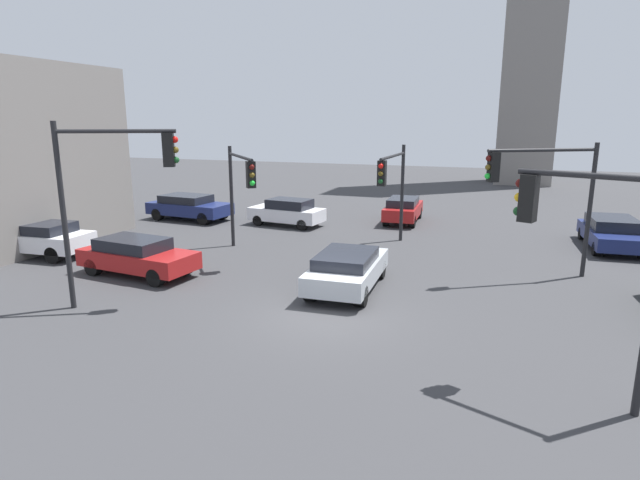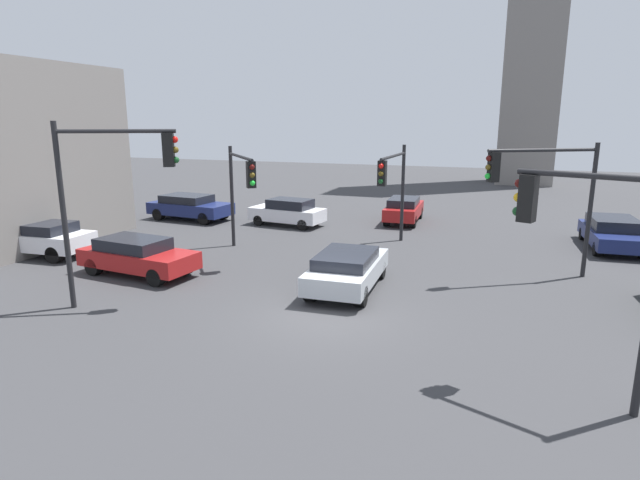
{
  "view_description": "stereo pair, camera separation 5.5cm",
  "coord_description": "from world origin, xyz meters",
  "px_view_note": "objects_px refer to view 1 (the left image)",
  "views": [
    {
      "loc": [
        4.77,
        -13.8,
        5.7
      ],
      "look_at": [
        -1.27,
        2.88,
        1.58
      ],
      "focal_mm": 29.23,
      "sensor_mm": 36.0,
      "label": 1
    },
    {
      "loc": [
        4.82,
        -13.78,
        5.7
      ],
      "look_at": [
        -1.27,
        2.88,
        1.58
      ],
      "focal_mm": 29.23,
      "sensor_mm": 36.0,
      "label": 2
    }
  ],
  "objects_px": {
    "traffic_light_2": "(585,236)",
    "car_0": "(612,232)",
    "traffic_light_0": "(241,180)",
    "car_6": "(38,238)",
    "car_7": "(287,212)",
    "car_3": "(189,207)",
    "traffic_light_3": "(393,178)",
    "traffic_light_4": "(114,178)",
    "car_4": "(137,256)",
    "car_2": "(403,209)",
    "car_5": "(347,269)",
    "traffic_light_1": "(543,182)"
  },
  "relations": [
    {
      "from": "car_0",
      "to": "car_4",
      "type": "bearing_deg",
      "value": -61.87
    },
    {
      "from": "traffic_light_4",
      "to": "car_5",
      "type": "bearing_deg",
      "value": 4.73
    },
    {
      "from": "traffic_light_0",
      "to": "traffic_light_3",
      "type": "relative_size",
      "value": 1.0
    },
    {
      "from": "traffic_light_0",
      "to": "car_6",
      "type": "xyz_separation_m",
      "value": [
        -8.29,
        -2.81,
        -2.46
      ]
    },
    {
      "from": "car_2",
      "to": "traffic_light_1",
      "type": "bearing_deg",
      "value": -146.89
    },
    {
      "from": "car_0",
      "to": "car_3",
      "type": "height_order",
      "value": "car_3"
    },
    {
      "from": "car_7",
      "to": "traffic_light_0",
      "type": "bearing_deg",
      "value": 103.79
    },
    {
      "from": "traffic_light_3",
      "to": "car_2",
      "type": "xyz_separation_m",
      "value": [
        -0.76,
        6.73,
        -2.47
      ]
    },
    {
      "from": "traffic_light_2",
      "to": "traffic_light_4",
      "type": "relative_size",
      "value": 0.85
    },
    {
      "from": "traffic_light_3",
      "to": "car_0",
      "type": "height_order",
      "value": "traffic_light_3"
    },
    {
      "from": "car_3",
      "to": "car_7",
      "type": "height_order",
      "value": "car_7"
    },
    {
      "from": "traffic_light_2",
      "to": "car_3",
      "type": "relative_size",
      "value": 0.98
    },
    {
      "from": "traffic_light_3",
      "to": "car_4",
      "type": "height_order",
      "value": "traffic_light_3"
    },
    {
      "from": "car_2",
      "to": "car_6",
      "type": "bearing_deg",
      "value": 131.3
    },
    {
      "from": "car_0",
      "to": "traffic_light_3",
      "type": "bearing_deg",
      "value": -70.88
    },
    {
      "from": "traffic_light_1",
      "to": "car_6",
      "type": "xyz_separation_m",
      "value": [
        -19.79,
        -3.54,
        -2.77
      ]
    },
    {
      "from": "traffic_light_3",
      "to": "car_4",
      "type": "relative_size",
      "value": 0.98
    },
    {
      "from": "traffic_light_1",
      "to": "traffic_light_4",
      "type": "distance_m",
      "value": 14.19
    },
    {
      "from": "car_6",
      "to": "car_0",
      "type": "bearing_deg",
      "value": -160.86
    },
    {
      "from": "car_5",
      "to": "car_2",
      "type": "bearing_deg",
      "value": -0.17
    },
    {
      "from": "traffic_light_3",
      "to": "car_5",
      "type": "bearing_deg",
      "value": -1.76
    },
    {
      "from": "car_2",
      "to": "traffic_light_0",
      "type": "bearing_deg",
      "value": 151.04
    },
    {
      "from": "traffic_light_1",
      "to": "traffic_light_2",
      "type": "relative_size",
      "value": 1.02
    },
    {
      "from": "car_7",
      "to": "car_0",
      "type": "bearing_deg",
      "value": -172.71
    },
    {
      "from": "traffic_light_4",
      "to": "car_4",
      "type": "xyz_separation_m",
      "value": [
        -1.76,
        2.85,
        -3.25
      ]
    },
    {
      "from": "car_2",
      "to": "car_4",
      "type": "bearing_deg",
      "value": 149.0
    },
    {
      "from": "traffic_light_2",
      "to": "car_0",
      "type": "distance_m",
      "value": 15.35
    },
    {
      "from": "traffic_light_2",
      "to": "car_4",
      "type": "bearing_deg",
      "value": 5.52
    },
    {
      "from": "car_0",
      "to": "car_5",
      "type": "height_order",
      "value": "car_0"
    },
    {
      "from": "traffic_light_0",
      "to": "car_5",
      "type": "distance_m",
      "value": 6.54
    },
    {
      "from": "traffic_light_2",
      "to": "car_2",
      "type": "height_order",
      "value": "traffic_light_2"
    },
    {
      "from": "car_0",
      "to": "car_7",
      "type": "distance_m",
      "value": 15.85
    },
    {
      "from": "traffic_light_4",
      "to": "car_4",
      "type": "distance_m",
      "value": 4.67
    },
    {
      "from": "traffic_light_2",
      "to": "car_0",
      "type": "height_order",
      "value": "traffic_light_2"
    },
    {
      "from": "car_3",
      "to": "car_7",
      "type": "relative_size",
      "value": 1.17
    },
    {
      "from": "traffic_light_3",
      "to": "car_6",
      "type": "relative_size",
      "value": 0.96
    },
    {
      "from": "traffic_light_2",
      "to": "car_7",
      "type": "distance_m",
      "value": 19.53
    },
    {
      "from": "traffic_light_2",
      "to": "car_4",
      "type": "distance_m",
      "value": 15.13
    },
    {
      "from": "car_7",
      "to": "traffic_light_4",
      "type": "bearing_deg",
      "value": 97.24
    },
    {
      "from": "car_7",
      "to": "traffic_light_2",
      "type": "bearing_deg",
      "value": 137.66
    },
    {
      "from": "car_6",
      "to": "car_7",
      "type": "distance_m",
      "value": 12.13
    },
    {
      "from": "car_2",
      "to": "car_3",
      "type": "height_order",
      "value": "car_3"
    },
    {
      "from": "car_6",
      "to": "car_3",
      "type": "bearing_deg",
      "value": -102.3
    },
    {
      "from": "car_0",
      "to": "car_2",
      "type": "relative_size",
      "value": 1.13
    },
    {
      "from": "car_0",
      "to": "car_3",
      "type": "xyz_separation_m",
      "value": [
        -21.88,
        -0.64,
        0.05
      ]
    },
    {
      "from": "traffic_light_2",
      "to": "car_4",
      "type": "height_order",
      "value": "traffic_light_2"
    },
    {
      "from": "traffic_light_1",
      "to": "traffic_light_2",
      "type": "xyz_separation_m",
      "value": [
        0.39,
        -8.47,
        -0.11
      ]
    },
    {
      "from": "traffic_light_2",
      "to": "car_5",
      "type": "relative_size",
      "value": 1.04
    },
    {
      "from": "traffic_light_2",
      "to": "car_3",
      "type": "bearing_deg",
      "value": -15.67
    },
    {
      "from": "traffic_light_2",
      "to": "car_4",
      "type": "relative_size",
      "value": 1.03
    }
  ]
}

